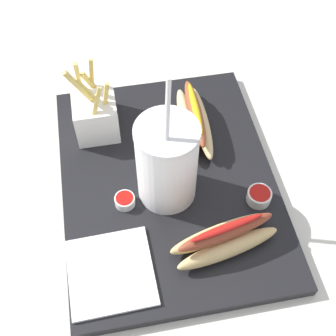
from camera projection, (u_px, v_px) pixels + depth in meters
ground_plane at (168, 188)px, 0.80m from camera, size 2.40×2.40×0.02m
food_tray at (168, 182)px, 0.78m from camera, size 0.46×0.35×0.02m
soda_cup at (167, 163)px, 0.70m from camera, size 0.10×0.10×0.25m
fries_basket at (95, 110)px, 0.81m from camera, size 0.10×0.08×0.15m
hot_dog_1 at (194, 120)px, 0.82m from camera, size 0.17×0.06×0.06m
hot_dog_2 at (225, 239)px, 0.68m from camera, size 0.09×0.17×0.06m
ketchup_cup_1 at (125, 200)px, 0.74m from camera, size 0.03×0.03×0.02m
ketchup_cup_2 at (259, 196)px, 0.74m from camera, size 0.04×0.04×0.02m
napkin_stack at (111, 272)px, 0.67m from camera, size 0.13×0.13×0.01m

